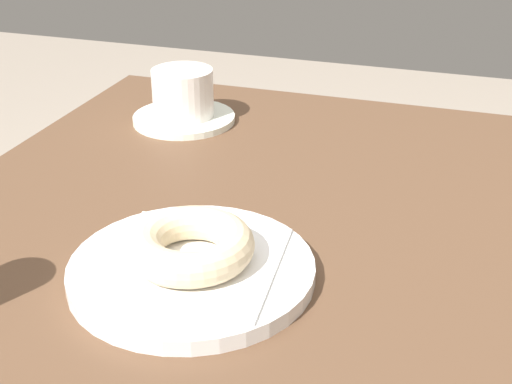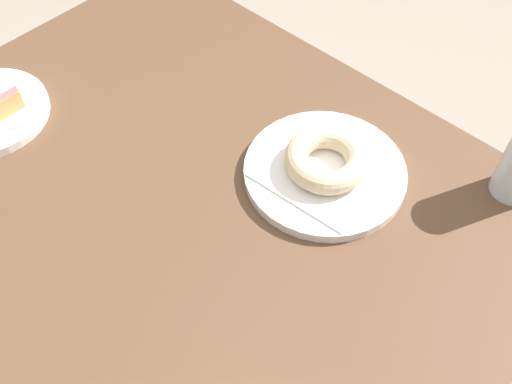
% 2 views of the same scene
% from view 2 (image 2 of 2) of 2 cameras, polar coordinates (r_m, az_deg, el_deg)
% --- Properties ---
extents(ground_plane, '(6.00, 6.00, 0.00)m').
position_cam_2_polar(ground_plane, '(1.49, -4.28, -17.94)').
color(ground_plane, gray).
extents(table, '(0.94, 0.76, 0.74)m').
position_cam_2_polar(table, '(0.90, -6.73, -3.64)').
color(table, brown).
rests_on(table, ground_plane).
extents(plate_sugar_ring, '(0.23, 0.23, 0.02)m').
position_cam_2_polar(plate_sugar_ring, '(0.85, 6.65, 1.92)').
color(plate_sugar_ring, white).
rests_on(plate_sugar_ring, table).
extents(napkin_sugar_ring, '(0.17, 0.17, 0.00)m').
position_cam_2_polar(napkin_sugar_ring, '(0.84, 6.71, 2.32)').
color(napkin_sugar_ring, white).
rests_on(napkin_sugar_ring, plate_sugar_ring).
extents(donut_sugar_ring, '(0.12, 0.12, 0.03)m').
position_cam_2_polar(donut_sugar_ring, '(0.83, 6.82, 3.14)').
color(donut_sugar_ring, beige).
rests_on(donut_sugar_ring, napkin_sugar_ring).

